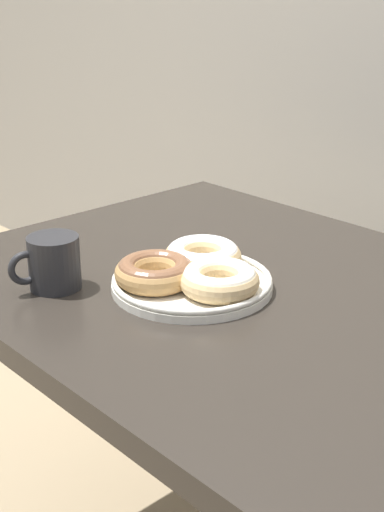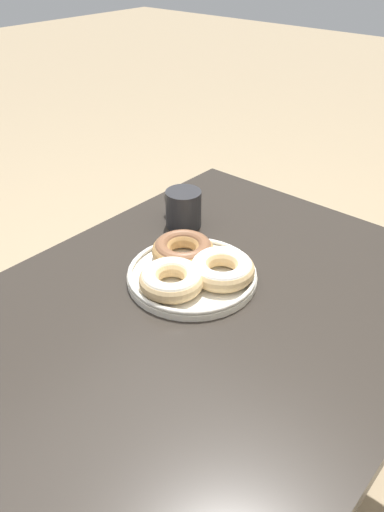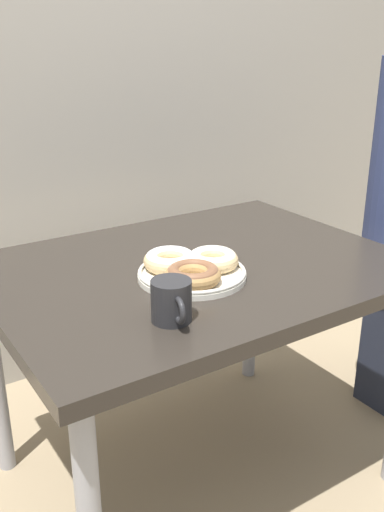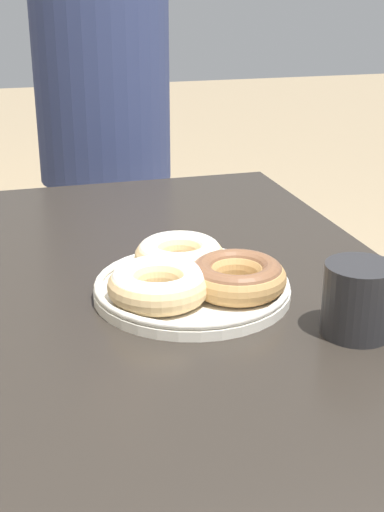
{
  "view_description": "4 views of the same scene",
  "coord_description": "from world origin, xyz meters",
  "px_view_note": "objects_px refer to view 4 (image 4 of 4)",
  "views": [
    {
      "loc": [
        0.75,
        -0.54,
        1.2
      ],
      "look_at": [
        -0.06,
        0.22,
        0.76
      ],
      "focal_mm": 50.0,
      "sensor_mm": 36.0,
      "label": 1
    },
    {
      "loc": [
        0.58,
        0.78,
        1.33
      ],
      "look_at": [
        -0.06,
        0.22,
        0.76
      ],
      "focal_mm": 35.0,
      "sensor_mm": 36.0,
      "label": 2
    },
    {
      "loc": [
        -0.79,
        -0.9,
        1.27
      ],
      "look_at": [
        -0.06,
        0.22,
        0.76
      ],
      "focal_mm": 40.0,
      "sensor_mm": 36.0,
      "label": 3
    },
    {
      "loc": [
        -0.94,
        0.46,
        1.12
      ],
      "look_at": [
        -0.06,
        0.22,
        0.76
      ],
      "focal_mm": 50.0,
      "sensor_mm": 36.0,
      "label": 4
    }
  ],
  "objects_px": {
    "coffee_mug": "(360,299)",
    "person_figure": "(104,131)",
    "dining_table": "(131,329)",
    "donut_plate": "(192,277)"
  },
  "relations": [
    {
      "from": "person_figure",
      "to": "donut_plate",
      "type": "bearing_deg",
      "value": 178.81
    },
    {
      "from": "dining_table",
      "to": "coffee_mug",
      "type": "height_order",
      "value": "coffee_mug"
    },
    {
      "from": "donut_plate",
      "to": "coffee_mug",
      "type": "relative_size",
      "value": 2.41
    },
    {
      "from": "coffee_mug",
      "to": "person_figure",
      "type": "bearing_deg",
      "value": 8.38
    },
    {
      "from": "coffee_mug",
      "to": "person_figure",
      "type": "height_order",
      "value": "person_figure"
    },
    {
      "from": "dining_table",
      "to": "person_figure",
      "type": "distance_m",
      "value": 0.83
    },
    {
      "from": "donut_plate",
      "to": "person_figure",
      "type": "bearing_deg",
      "value": -1.19
    },
    {
      "from": "dining_table",
      "to": "person_figure",
      "type": "relative_size",
      "value": 0.77
    },
    {
      "from": "dining_table",
      "to": "coffee_mug",
      "type": "xyz_separation_m",
      "value": [
        -0.23,
        -0.25,
        0.12
      ]
    },
    {
      "from": "coffee_mug",
      "to": "person_figure",
      "type": "relative_size",
      "value": 0.09
    }
  ]
}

